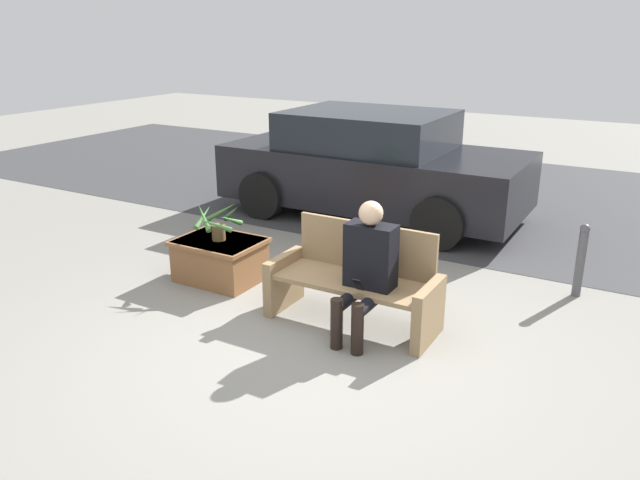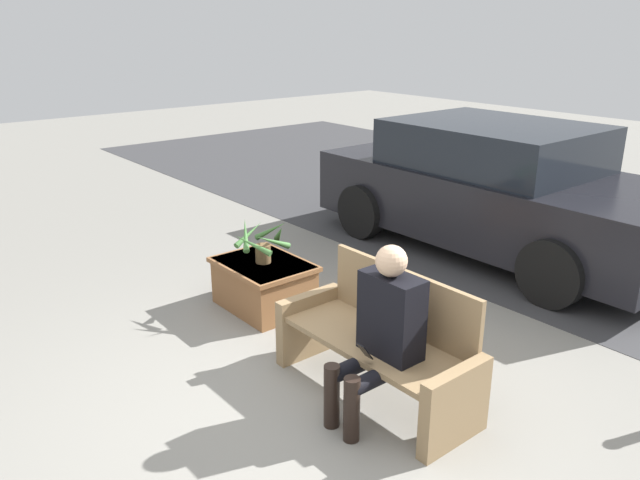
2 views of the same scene
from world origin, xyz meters
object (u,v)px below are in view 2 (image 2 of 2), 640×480
object	(u,v)px
person_seated	(382,327)
parked_car	(496,189)
bench	(380,342)
planter_box	(264,283)
potted_plant	(262,242)

from	to	relation	value
person_seated	parked_car	bearing A→B (deg)	114.51
bench	person_seated	xyz separation A→B (m)	(0.19, -0.18, 0.25)
person_seated	planter_box	bearing A→B (deg)	169.48
bench	potted_plant	xyz separation A→B (m)	(-1.65, 0.15, 0.25)
parked_car	potted_plant	bearing A→B (deg)	-96.81
person_seated	potted_plant	size ratio (longest dim) A/B	2.38
planter_box	parked_car	world-z (taller)	parked_car
planter_box	parked_car	xyz separation A→B (m)	(0.35, 2.93, 0.47)
planter_box	potted_plant	bearing A→B (deg)	-86.55
bench	parked_car	bearing A→B (deg)	112.82
bench	potted_plant	bearing A→B (deg)	174.68
person_seated	potted_plant	xyz separation A→B (m)	(-1.84, 0.34, 0.00)
bench	planter_box	size ratio (longest dim) A/B	1.75
planter_box	potted_plant	size ratio (longest dim) A/B	1.76
potted_plant	parked_car	bearing A→B (deg)	83.19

